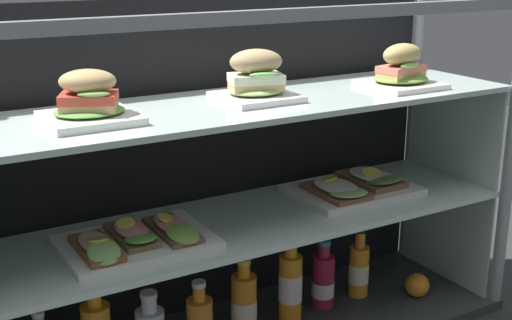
% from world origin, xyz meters
% --- Properties ---
extents(case_frame, '(1.43, 0.43, 0.90)m').
position_xyz_m(case_frame, '(0.00, 0.12, 0.49)').
color(case_frame, gray).
rests_on(case_frame, ground).
extents(riser_lower_tier, '(1.37, 0.36, 0.32)m').
position_xyz_m(riser_lower_tier, '(0.00, 0.00, 0.19)').
color(riser_lower_tier, silver).
rests_on(riser_lower_tier, case_base_deck).
extents(shelf_lower_glass, '(1.38, 0.37, 0.01)m').
position_xyz_m(shelf_lower_glass, '(0.00, 0.00, 0.36)').
color(shelf_lower_glass, silver).
rests_on(shelf_lower_glass, riser_lower_tier).
extents(riser_upper_tier, '(1.37, 0.36, 0.29)m').
position_xyz_m(riser_upper_tier, '(0.00, 0.00, 0.51)').
color(riser_upper_tier, silver).
rests_on(riser_upper_tier, shelf_lower_glass).
extents(shelf_upper_glass, '(1.38, 0.37, 0.01)m').
position_xyz_m(shelf_upper_glass, '(0.00, 0.00, 0.66)').
color(shelf_upper_glass, silver).
rests_on(shelf_upper_glass, riser_upper_tier).
extents(plated_roll_sandwich_center, '(0.19, 0.19, 0.11)m').
position_xyz_m(plated_roll_sandwich_center, '(-0.41, -0.01, 0.71)').
color(plated_roll_sandwich_center, white).
rests_on(plated_roll_sandwich_center, shelf_upper_glass).
extents(plated_roll_sandwich_left_of_center, '(0.18, 0.18, 0.12)m').
position_xyz_m(plated_roll_sandwich_left_of_center, '(-0.00, -0.00, 0.71)').
color(plated_roll_sandwich_left_of_center, white).
rests_on(plated_roll_sandwich_left_of_center, shelf_upper_glass).
extents(plated_roll_sandwich_mid_left, '(0.18, 0.18, 0.12)m').
position_xyz_m(plated_roll_sandwich_mid_left, '(0.41, -0.05, 0.71)').
color(plated_roll_sandwich_mid_left, white).
rests_on(plated_roll_sandwich_mid_left, shelf_upper_glass).
extents(open_sandwich_tray_mid_right, '(0.34, 0.24, 0.06)m').
position_xyz_m(open_sandwich_tray_mid_right, '(-0.33, -0.02, 0.38)').
color(open_sandwich_tray_mid_right, white).
rests_on(open_sandwich_tray_mid_right, shelf_lower_glass).
extents(open_sandwich_tray_center, '(0.34, 0.25, 0.06)m').
position_xyz_m(open_sandwich_tray_center, '(0.32, 0.01, 0.38)').
color(open_sandwich_tray_center, white).
rests_on(open_sandwich_tray_center, shelf_lower_glass).
extents(juice_bottle_tucked_behind, '(0.07, 0.07, 0.22)m').
position_xyz_m(juice_bottle_tucked_behind, '(-0.03, 0.01, 0.12)').
color(juice_bottle_tucked_behind, orange).
rests_on(juice_bottle_tucked_behind, case_base_deck).
extents(juice_bottle_back_left, '(0.06, 0.06, 0.25)m').
position_xyz_m(juice_bottle_back_left, '(0.11, 0.00, 0.14)').
color(juice_bottle_back_left, orange).
rests_on(juice_bottle_back_left, case_base_deck).
extents(juice_bottle_front_middle, '(0.07, 0.07, 0.20)m').
position_xyz_m(juice_bottle_front_middle, '(0.24, 0.03, 0.11)').
color(juice_bottle_front_middle, '#A11E3C').
rests_on(juice_bottle_front_middle, case_base_deck).
extents(juice_bottle_front_fourth, '(0.06, 0.06, 0.21)m').
position_xyz_m(juice_bottle_front_fourth, '(0.37, 0.03, 0.11)').
color(juice_bottle_front_fourth, orange).
rests_on(juice_bottle_front_fourth, case_base_deck).
extents(orange_fruit_beside_bottles, '(0.07, 0.07, 0.07)m').
position_xyz_m(orange_fruit_beside_bottles, '(0.51, -0.07, 0.07)').
color(orange_fruit_beside_bottles, orange).
rests_on(orange_fruit_beside_bottles, case_base_deck).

